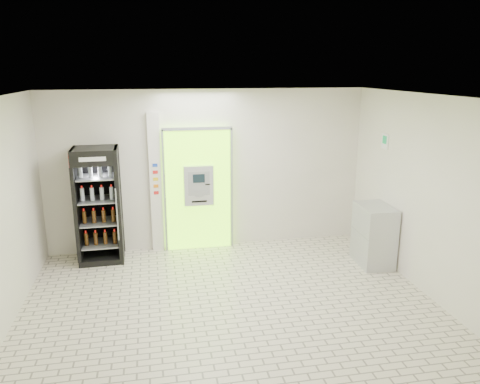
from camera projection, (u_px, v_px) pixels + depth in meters
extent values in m
plane|color=beige|center=(231.00, 306.00, 6.83)|extent=(6.00, 6.00, 0.00)
plane|color=silver|center=(208.00, 170.00, 8.82)|extent=(6.00, 0.00, 6.00)
plane|color=silver|center=(279.00, 288.00, 4.07)|extent=(6.00, 0.00, 6.00)
plane|color=silver|center=(428.00, 196.00, 6.99)|extent=(0.00, 5.00, 5.00)
plane|color=white|center=(230.00, 97.00, 6.06)|extent=(6.00, 6.00, 0.00)
cube|color=#81EA13|center=(198.00, 189.00, 8.80)|extent=(1.20, 0.12, 2.30)
cube|color=gray|center=(197.00, 129.00, 8.44)|extent=(1.28, 0.04, 0.06)
cube|color=gray|center=(165.00, 192.00, 8.62)|extent=(0.04, 0.04, 2.30)
cube|color=gray|center=(232.00, 189.00, 8.85)|extent=(0.04, 0.04, 2.30)
cube|color=black|center=(204.00, 223.00, 8.94)|extent=(0.62, 0.01, 0.67)
cube|color=black|center=(179.00, 147.00, 8.48)|extent=(0.22, 0.01, 0.18)
cube|color=#B1B4B9|center=(199.00, 186.00, 8.67)|extent=(0.55, 0.12, 0.75)
cube|color=black|center=(199.00, 178.00, 8.57)|extent=(0.22, 0.01, 0.16)
cube|color=gray|center=(199.00, 193.00, 8.64)|extent=(0.16, 0.01, 0.12)
cube|color=black|center=(208.00, 184.00, 8.63)|extent=(0.09, 0.01, 0.02)
cube|color=black|center=(199.00, 201.00, 8.69)|extent=(0.28, 0.01, 0.03)
cube|color=silver|center=(156.00, 183.00, 8.64)|extent=(0.22, 0.10, 2.60)
cube|color=#193FB2|center=(155.00, 165.00, 8.50)|extent=(0.09, 0.01, 0.06)
cube|color=red|center=(155.00, 172.00, 8.53)|extent=(0.09, 0.01, 0.06)
cube|color=yellow|center=(156.00, 179.00, 8.57)|extent=(0.09, 0.01, 0.06)
cube|color=orange|center=(156.00, 186.00, 8.60)|extent=(0.09, 0.01, 0.06)
cube|color=red|center=(156.00, 193.00, 8.63)|extent=(0.09, 0.01, 0.06)
cube|color=black|center=(99.00, 205.00, 8.24)|extent=(0.79, 0.72, 2.04)
cube|color=black|center=(100.00, 200.00, 8.54)|extent=(0.77, 0.07, 2.04)
cube|color=#AA0E09|center=(92.00, 159.00, 7.68)|extent=(0.75, 0.03, 0.24)
cube|color=white|center=(92.00, 159.00, 7.68)|extent=(0.43, 0.02, 0.07)
cube|color=black|center=(103.00, 256.00, 8.48)|extent=(0.79, 0.72, 0.10)
cylinder|color=gray|center=(117.00, 215.00, 7.97)|extent=(0.02, 0.02, 0.92)
cube|color=gray|center=(102.00, 243.00, 8.42)|extent=(0.66, 0.61, 0.02)
cube|color=gray|center=(100.00, 222.00, 8.31)|extent=(0.66, 0.61, 0.02)
cube|color=gray|center=(98.00, 200.00, 8.21)|extent=(0.66, 0.61, 0.02)
cube|color=gray|center=(96.00, 177.00, 8.11)|extent=(0.66, 0.61, 0.02)
cube|color=#B1B4B9|center=(374.00, 235.00, 8.18)|extent=(0.57, 0.82, 1.06)
cube|color=gray|center=(360.00, 233.00, 8.12)|extent=(0.04, 0.78, 0.01)
cube|color=white|center=(385.00, 141.00, 8.16)|extent=(0.02, 0.22, 0.26)
cube|color=#0B8343|center=(385.00, 140.00, 8.15)|extent=(0.00, 0.14, 0.14)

